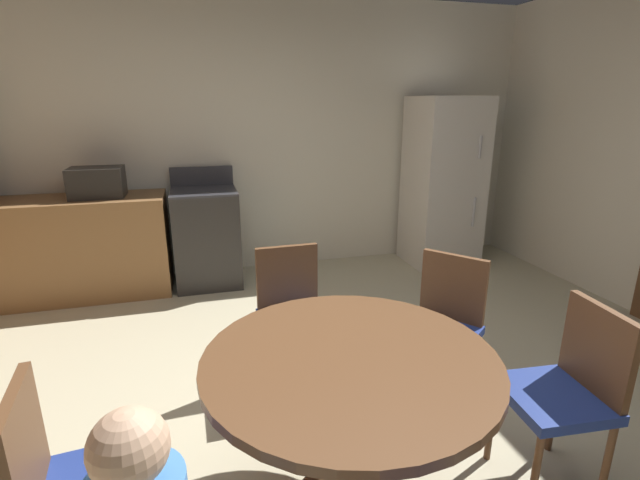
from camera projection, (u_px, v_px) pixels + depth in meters
name	position (u px, v px, depth m)	size (l,w,h in m)	color
ground_plane	(330.00, 439.00, 2.40)	(14.00, 14.00, 0.00)	beige
wall_back	(251.00, 138.00, 4.62)	(6.13, 0.12, 2.70)	silver
kitchen_counter	(56.00, 249.00, 4.05)	(1.90, 0.60, 0.90)	olive
oven_range	(207.00, 236.00, 4.37)	(0.60, 0.60, 1.10)	#2D2B28
refrigerator	(443.00, 183.00, 4.83)	(0.68, 0.68, 1.76)	silver
microwave	(97.00, 182.00, 3.98)	(0.44, 0.32, 0.26)	black
dining_table	(349.00, 392.00, 1.81)	(1.16, 1.16, 0.76)	brown
chair_east	(568.00, 386.00, 2.01)	(0.43, 0.43, 0.87)	brown
chair_northeast	(443.00, 321.00, 2.61)	(0.56, 0.56, 0.87)	brown
chair_north	(292.00, 310.00, 2.75)	(0.41, 0.41, 0.87)	brown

